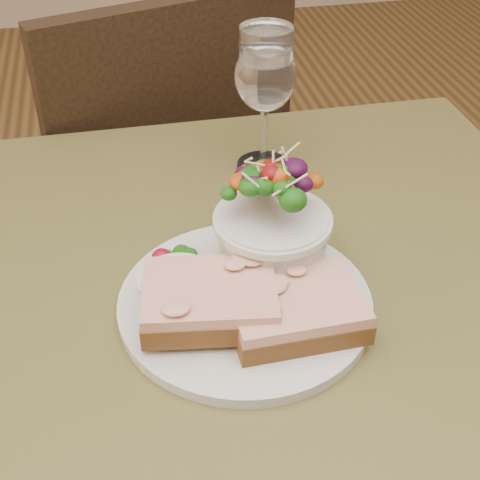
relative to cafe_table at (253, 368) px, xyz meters
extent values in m
cube|color=#4F4A22|center=(0.00, 0.00, 0.08)|extent=(0.80, 0.80, 0.04)
cylinder|color=black|center=(-0.34, 0.34, -0.29)|extent=(0.05, 0.05, 0.71)
cylinder|color=black|center=(0.34, 0.34, -0.29)|extent=(0.05, 0.05, 0.71)
cube|color=black|center=(-0.08, 0.67, -0.20)|extent=(0.53, 0.53, 0.04)
cube|color=black|center=(-0.02, 0.49, 0.03)|extent=(0.41, 0.16, 0.45)
cube|color=black|center=(-0.08, 0.67, -0.42)|extent=(0.45, 0.45, 0.45)
cylinder|color=silver|center=(-0.01, -0.01, 0.11)|extent=(0.26, 0.26, 0.01)
cube|color=#442312|center=(0.03, -0.05, 0.12)|extent=(0.13, 0.10, 0.02)
cube|color=#F9EBBC|center=(0.03, -0.05, 0.14)|extent=(0.13, 0.09, 0.01)
cube|color=#442312|center=(-0.05, -0.03, 0.13)|extent=(0.14, 0.11, 0.02)
cube|color=#F9EBBC|center=(-0.05, -0.03, 0.15)|extent=(0.14, 0.11, 0.01)
cylinder|color=silver|center=(-0.08, 0.00, 0.13)|extent=(0.07, 0.07, 0.04)
cylinder|color=brown|center=(-0.08, 0.00, 0.15)|extent=(0.06, 0.06, 0.01)
cylinder|color=silver|center=(0.03, 0.04, 0.14)|extent=(0.11, 0.11, 0.06)
ellipsoid|color=#14370A|center=(0.03, 0.04, 0.20)|extent=(0.10, 0.10, 0.06)
ellipsoid|color=#14370A|center=(-0.07, 0.07, 0.12)|extent=(0.04, 0.04, 0.01)
sphere|color=maroon|center=(-0.09, 0.06, 0.12)|extent=(0.02, 0.02, 0.02)
cylinder|color=white|center=(0.07, 0.25, 0.10)|extent=(0.07, 0.07, 0.00)
cylinder|color=white|center=(0.07, 0.25, 0.15)|extent=(0.01, 0.01, 0.09)
ellipsoid|color=white|center=(0.07, 0.25, 0.23)|extent=(0.08, 0.08, 0.09)
camera|label=1|loc=(-0.12, -0.49, 0.57)|focal=50.00mm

